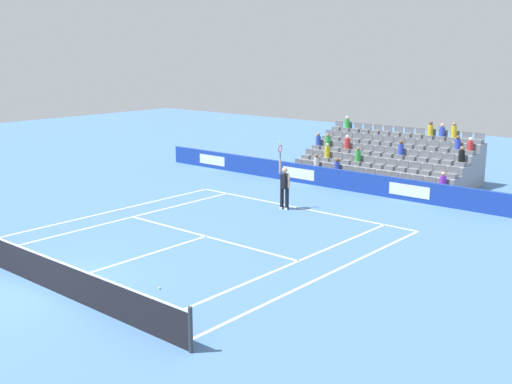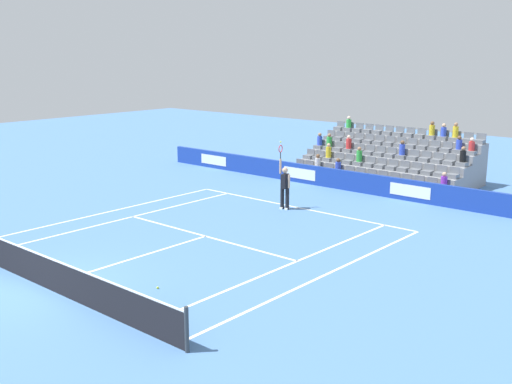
{
  "view_description": "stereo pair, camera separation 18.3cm",
  "coord_description": "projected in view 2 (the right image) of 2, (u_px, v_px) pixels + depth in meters",
  "views": [
    {
      "loc": [
        -15.07,
        8.52,
        6.44
      ],
      "look_at": [
        0.14,
        -9.33,
        1.1
      ],
      "focal_mm": 43.29,
      "sensor_mm": 36.0,
      "label": 1
    },
    {
      "loc": [
        -15.21,
        8.41,
        6.44
      ],
      "look_at": [
        0.14,
        -9.33,
        1.1
      ],
      "focal_mm": 43.29,
      "sensor_mm": 36.0,
      "label": 2
    }
  ],
  "objects": [
    {
      "name": "tennis_net",
      "position": [
        42.0,
        270.0,
        17.22
      ],
      "size": [
        11.97,
        0.1,
        1.07
      ],
      "color": "#33383D",
      "rests_on": "ground"
    },
    {
      "name": "ground_plane",
      "position": [
        43.0,
        286.0,
        17.33
      ],
      "size": [
        80.0,
        80.0,
        0.0
      ],
      "primitive_type": "plane",
      "color": "#4C7AB2"
    },
    {
      "name": "line_doubles_sideline_right",
      "position": [
        325.0,
        275.0,
        18.21
      ],
      "size": [
        0.1,
        11.89,
        0.01
      ],
      "primitive_type": "cube",
      "color": "white",
      "rests_on": "ground"
    },
    {
      "name": "stadium_stand",
      "position": [
        390.0,
        164.0,
        31.66
      ],
      "size": [
        8.68,
        4.75,
        3.04
      ],
      "color": "gray",
      "rests_on": "ground"
    },
    {
      "name": "line_service",
      "position": [
        205.0,
        236.0,
        22.05
      ],
      "size": [
        8.23,
        0.1,
        0.01
      ],
      "primitive_type": "cube",
      "color": "white",
      "rests_on": "ground"
    },
    {
      "name": "loose_tennis_ball",
      "position": [
        158.0,
        288.0,
        17.15
      ],
      "size": [
        0.07,
        0.07,
        0.07
      ],
      "primitive_type": "sphere",
      "color": "#D1E533",
      "rests_on": "ground"
    },
    {
      "name": "line_doubles_sideline_left",
      "position": [
        103.0,
        213.0,
        25.21
      ],
      "size": [
        0.1,
        11.89,
        0.01
      ],
      "primitive_type": "cube",
      "color": "white",
      "rests_on": "ground"
    },
    {
      "name": "line_centre_service",
      "position": [
        134.0,
        258.0,
        19.69
      ],
      "size": [
        0.1,
        6.4,
        0.01
      ],
      "primitive_type": "cube",
      "color": "white",
      "rests_on": "ground"
    },
    {
      "name": "line_baseline",
      "position": [
        298.0,
        208.0,
        26.09
      ],
      "size": [
        10.97,
        0.1,
        0.01
      ],
      "primitive_type": "cube",
      "color": "white",
      "rests_on": "ground"
    },
    {
      "name": "line_centre_mark",
      "position": [
        297.0,
        208.0,
        26.02
      ],
      "size": [
        0.1,
        0.2,
        0.01
      ],
      "primitive_type": "cube",
      "color": "white",
      "rests_on": "ground"
    },
    {
      "name": "line_singles_sideline_right",
      "position": [
        288.0,
        265.0,
        19.09
      ],
      "size": [
        0.1,
        11.89,
        0.01
      ],
      "primitive_type": "cube",
      "color": "white",
      "rests_on": "ground"
    },
    {
      "name": "tennis_player",
      "position": [
        285.0,
        186.0,
        25.64
      ],
      "size": [
        0.53,
        0.39,
        2.85
      ],
      "color": "black",
      "rests_on": "ground"
    },
    {
      "name": "line_singles_sideline_left",
      "position": [
        124.0,
        219.0,
        24.34
      ],
      "size": [
        0.1,
        11.89,
        0.01
      ],
      "primitive_type": "cube",
      "color": "white",
      "rests_on": "ground"
    },
    {
      "name": "sponsor_barrier",
      "position": [
        352.0,
        181.0,
        29.11
      ],
      "size": [
        24.26,
        0.22,
        0.94
      ],
      "color": "#193899",
      "rests_on": "ground"
    }
  ]
}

